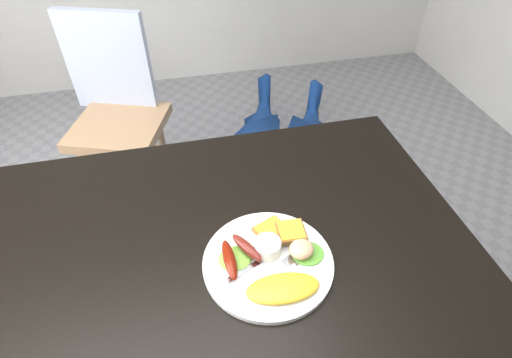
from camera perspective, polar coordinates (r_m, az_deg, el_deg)
The scene contains 14 objects.
dining_table at distance 0.98m, azimuth -5.36°, elevation -9.31°, with size 1.20×0.80×0.04m, color black.
dining_chair at distance 1.92m, azimuth -18.99°, elevation 7.09°, with size 0.38×0.38×0.05m, color #A17A55.
person at distance 1.52m, azimuth 3.87°, elevation 17.24°, with size 0.61×0.41×1.70m, color navy.
plate at distance 0.91m, azimuth 1.72°, elevation -11.84°, with size 0.29×0.29×0.01m, color white.
lettuce_left at distance 0.90m, azimuth -3.02°, elevation -11.26°, with size 0.08×0.07×0.01m, color #55982A.
lettuce_right at distance 0.92m, azimuth 7.42°, elevation -10.52°, with size 0.07×0.07×0.01m, color #559734.
omelette at distance 0.86m, azimuth 3.86°, elevation -15.30°, with size 0.16×0.07×0.02m, color gold.
sausage_a at distance 0.88m, azimuth -3.81°, elevation -11.40°, with size 0.03×0.11×0.03m, color maroon.
sausage_b at distance 0.90m, azimuth -1.33°, elevation -9.77°, with size 0.02×0.10×0.02m, color maroon.
ramekin at distance 0.91m, azimuth 1.66°, elevation -9.74°, with size 0.06×0.06×0.04m, color white.
toast_a at distance 0.95m, azimuth 2.34°, elevation -7.57°, with size 0.07×0.07×0.01m, color brown.
toast_b at distance 0.93m, azimuth 5.03°, elevation -7.49°, with size 0.06×0.06×0.01m, color olive.
potato_salad at distance 0.90m, azimuth 6.51°, elevation -9.92°, with size 0.06×0.05×0.03m, color #F7EDB7.
fork at distance 0.89m, azimuth -1.27°, elevation -12.76°, with size 0.16×0.01×0.00m, color #ADAFB7.
Camera 1 is at (-0.05, -0.60, 1.50)m, focal length 28.00 mm.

